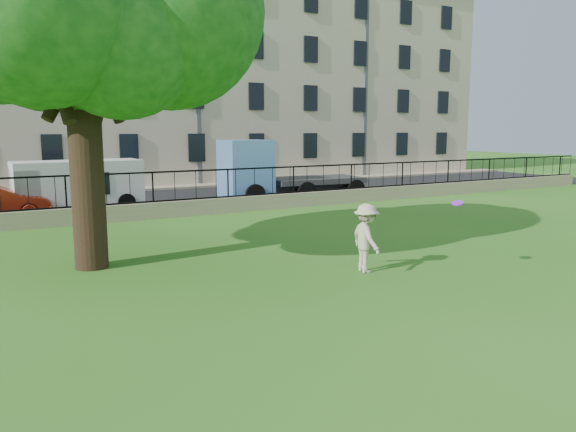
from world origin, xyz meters
TOP-DOWN VIEW (x-y plane):
  - ground at (0.00, 0.00)m, footprint 120.00×120.00m
  - retaining_wall at (0.00, 12.00)m, footprint 50.00×0.40m
  - iron_railing at (0.00, 12.00)m, footprint 50.00×0.05m
  - street at (0.00, 16.70)m, footprint 60.00×9.00m
  - sidewalk at (0.00, 21.90)m, footprint 60.00×1.40m
  - building_row at (0.00, 27.57)m, footprint 56.40×10.40m
  - man at (1.88, 1.87)m, footprint 0.76×1.11m
  - frisbee at (3.46, 0.66)m, footprint 0.35×0.35m
  - white_van at (-2.00, 15.40)m, footprint 4.85×1.97m
  - blue_truck at (7.36, 14.43)m, footprint 6.80×2.94m

SIDE VIEW (x-z plane):
  - ground at x=0.00m, z-range 0.00..0.00m
  - street at x=0.00m, z-range 0.00..0.01m
  - sidewalk at x=0.00m, z-range 0.00..0.12m
  - retaining_wall at x=0.00m, z-range 0.00..0.60m
  - man at x=1.88m, z-range 0.00..1.59m
  - white_van at x=-2.00m, z-range 0.00..2.02m
  - iron_railing at x=0.00m, z-range 0.59..1.72m
  - blue_truck at x=7.36m, z-range 0.00..2.77m
  - frisbee at x=3.46m, z-range 1.58..1.70m
  - building_row at x=0.00m, z-range 0.02..13.82m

